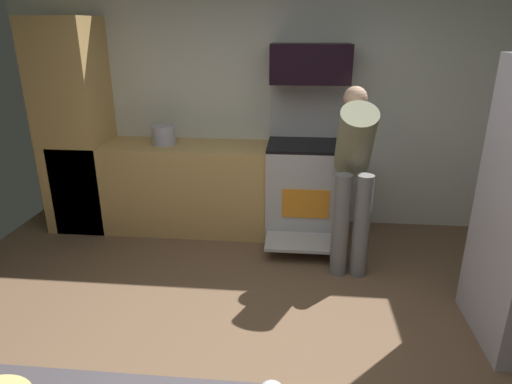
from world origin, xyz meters
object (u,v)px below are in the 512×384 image
object	(u,v)px
microwave	(310,64)
person_cook	(354,169)
stock_pot	(164,135)
oven_range	(306,186)

from	to	relation	value
microwave	person_cook	size ratio (longest dim) A/B	0.48
microwave	person_cook	world-z (taller)	microwave
stock_pot	microwave	bearing A→B (deg)	3.21
oven_range	person_cook	size ratio (longest dim) A/B	0.97
stock_pot	oven_range	bearing A→B (deg)	-0.58
microwave	stock_pot	world-z (taller)	microwave
stock_pot	person_cook	bearing A→B (deg)	-20.87
oven_range	person_cook	distance (m)	0.87
oven_range	stock_pot	size ratio (longest dim) A/B	6.45
microwave	stock_pot	xyz separation A→B (m)	(-1.42, -0.08, -0.69)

